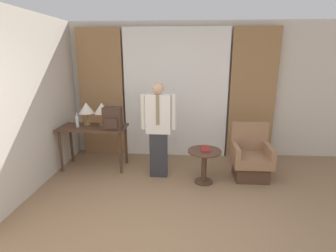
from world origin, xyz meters
TOP-DOWN VIEW (x-y plane):
  - wall_back at (0.00, 3.06)m, footprint 10.00×0.06m
  - curtain_sheer_center at (0.00, 2.93)m, footprint 2.07×0.06m
  - curtain_drape_left at (-1.52, 2.93)m, footprint 0.89×0.06m
  - curtain_drape_right at (1.52, 2.93)m, footprint 0.89×0.06m
  - desk at (-1.48, 2.17)m, footprint 1.21×0.57m
  - table_lamp_left at (-1.62, 2.30)m, footprint 0.28×0.28m
  - table_lamp_right at (-1.33, 2.30)m, footprint 0.28×0.28m
  - bottle_near_edge at (-1.74, 2.12)m, footprint 0.06×0.06m
  - backpack at (-1.06, 2.02)m, footprint 0.31×0.24m
  - person at (-0.25, 1.90)m, footprint 0.59×0.20m
  - armchair at (1.33, 1.95)m, footprint 0.63×0.60m
  - side_table at (0.53, 1.70)m, footprint 0.55×0.55m
  - book at (0.54, 1.72)m, footprint 0.15×0.26m

SIDE VIEW (x-z plane):
  - armchair at x=1.33m, z-range -0.13..0.80m
  - side_table at x=0.53m, z-range 0.10..0.66m
  - book at x=0.54m, z-range 0.56..0.59m
  - desk at x=-1.48m, z-range 0.28..1.07m
  - person at x=-0.25m, z-range 0.07..1.71m
  - bottle_near_edge at x=-1.74m, z-range 0.77..1.04m
  - backpack at x=-1.06m, z-range 0.79..1.19m
  - table_lamp_left at x=-1.62m, z-range 0.90..1.32m
  - table_lamp_right at x=-1.33m, z-range 0.90..1.32m
  - curtain_sheer_center at x=0.00m, z-range 0.00..2.58m
  - curtain_drape_left at x=-1.52m, z-range 0.00..2.58m
  - curtain_drape_right at x=1.52m, z-range 0.00..2.58m
  - wall_back at x=0.00m, z-range 0.00..2.70m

